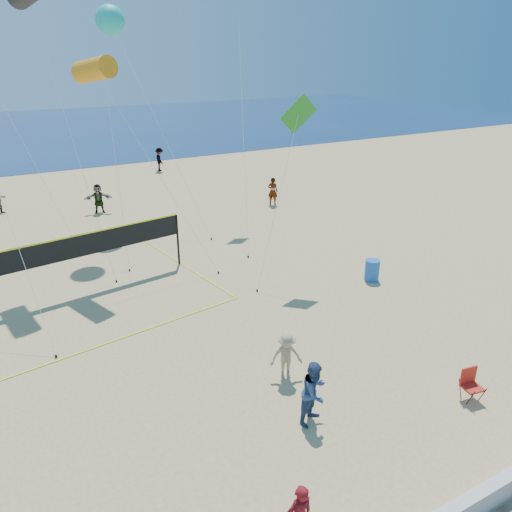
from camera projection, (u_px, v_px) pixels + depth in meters
ground at (295, 469)px, 12.32m from camera, size 120.00×120.00×0.00m
ocean at (24, 132)px, 62.39m from camera, size 140.00×50.00×0.03m
bystander_a at (315, 392)px, 13.58m from camera, size 1.12×1.02×1.88m
bystander_b at (286, 356)px, 15.45m from camera, size 1.16×0.89×1.58m
far_person_1 at (98, 199)px, 31.29m from camera, size 1.77×0.92×1.82m
far_person_2 at (273, 191)px, 32.86m from camera, size 0.78×0.79×1.84m
far_person_4 at (160, 160)px, 42.07m from camera, size 0.78×1.28×1.93m
camp_chair at (470, 382)px, 14.59m from camera, size 0.61×0.74×1.12m
trash_barrel at (372, 270)px, 22.21m from camera, size 0.75×0.75×0.96m
volleyball_net at (79, 253)px, 20.77m from camera, size 10.81×10.68×2.54m
kite_2 at (94, 70)px, 20.32m from camera, size 4.75×4.19×9.40m
kite_4 at (296, 122)px, 20.72m from camera, size 3.48×1.36×7.93m
kite_5 at (238, 0)px, 27.47m from camera, size 4.42×8.02×13.79m
kite_7 at (110, 20)px, 26.76m from camera, size 3.62×7.23×11.82m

